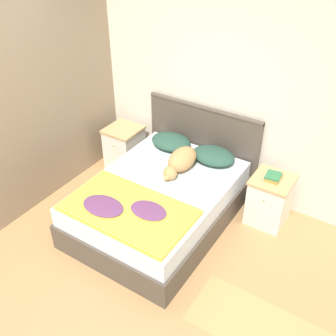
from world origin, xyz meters
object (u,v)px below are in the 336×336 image
(pillow_right, at_px, (214,156))
(dog, at_px, (181,161))
(nightstand_left, at_px, (124,147))
(pillow_left, at_px, (171,142))
(nightstand_right, at_px, (269,200))
(bed, at_px, (159,203))
(book_stack, at_px, (274,177))

(pillow_right, distance_m, dog, 0.42)
(dog, bearing_deg, nightstand_left, 163.50)
(nightstand_left, height_order, pillow_left, pillow_left)
(nightstand_left, xyz_separation_m, pillow_right, (1.33, 0.02, 0.32))
(nightstand_right, relative_size, pillow_right, 1.14)
(nightstand_left, bearing_deg, pillow_left, 1.56)
(nightstand_right, bearing_deg, dog, -161.71)
(nightstand_left, bearing_deg, bed, -34.10)
(nightstand_left, xyz_separation_m, dog, (1.09, -0.32, 0.35))
(book_stack, bearing_deg, bed, -145.67)
(bed, distance_m, book_stack, 1.30)
(bed, distance_m, pillow_right, 0.85)
(nightstand_right, distance_m, pillow_left, 1.37)
(nightstand_right, height_order, pillow_left, pillow_left)
(pillow_right, xyz_separation_m, book_stack, (0.74, -0.02, -0.00))
(nightstand_left, distance_m, book_stack, 2.09)
(pillow_right, relative_size, book_stack, 2.62)
(bed, bearing_deg, nightstand_right, 34.10)
(nightstand_left, height_order, dog, dog)
(nightstand_left, relative_size, book_stack, 2.98)
(nightstand_left, xyz_separation_m, book_stack, (2.07, 0.00, 0.32))
(bed, height_order, nightstand_left, nightstand_left)
(pillow_left, relative_size, dog, 0.78)
(pillow_left, xyz_separation_m, book_stack, (1.33, -0.02, -0.00))
(nightstand_right, relative_size, book_stack, 2.98)
(pillow_right, bearing_deg, dog, -124.63)
(nightstand_right, xyz_separation_m, book_stack, (-0.00, 0.00, 0.32))
(nightstand_left, distance_m, pillow_right, 1.37)
(pillow_left, xyz_separation_m, dog, (0.35, -0.34, 0.03))
(pillow_left, distance_m, book_stack, 1.33)
(nightstand_left, xyz_separation_m, nightstand_right, (2.07, 0.00, 0.00))
(nightstand_right, distance_m, dog, 1.09)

